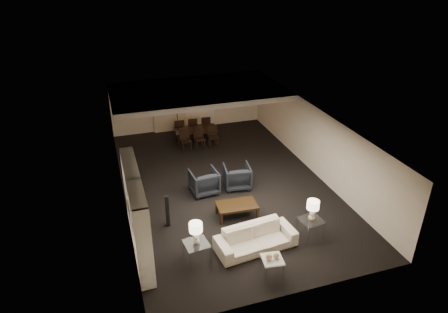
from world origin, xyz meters
name	(u,v)px	position (x,y,z in m)	size (l,w,h in m)	color
floor	(224,184)	(0.00, 0.00, 0.00)	(11.00, 11.00, 0.00)	black
ceiling	(224,119)	(0.00, 0.00, 2.50)	(7.00, 11.00, 0.02)	silver
wall_back	(188,103)	(0.00, 5.50, 1.25)	(7.00, 0.02, 2.50)	beige
wall_front	(297,254)	(0.00, -5.50, 1.25)	(7.00, 0.02, 2.50)	beige
wall_left	(121,167)	(-3.50, 0.00, 1.25)	(0.02, 11.00, 2.50)	beige
wall_right	(314,140)	(3.50, 0.00, 1.25)	(0.02, 11.00, 2.50)	beige
ceiling_soffit	(198,91)	(0.00, 3.50, 2.40)	(7.00, 4.00, 0.20)	silver
curtains	(169,106)	(-0.90, 5.42, 1.20)	(1.50, 0.12, 2.40)	beige
door	(203,106)	(0.70, 5.47, 1.05)	(0.90, 0.05, 2.10)	silver
painting	(231,93)	(2.10, 5.46, 1.55)	(0.95, 0.04, 0.65)	#142D38
media_unit	(137,212)	(-3.31, -2.60, 1.18)	(0.38, 3.40, 2.35)	white
pendant_light	(205,102)	(0.30, 3.50, 1.92)	(0.52, 0.52, 0.24)	#D8591E
sofa	(256,238)	(-0.23, -3.63, 0.33)	(2.26, 0.88, 0.66)	beige
coffee_table	(237,210)	(-0.23, -2.03, 0.22)	(1.24, 0.72, 0.45)	black
armchair_left	(204,182)	(-0.83, -0.33, 0.42)	(0.90, 0.93, 0.84)	black
armchair_right	(237,176)	(0.37, -0.33, 0.42)	(0.90, 0.93, 0.84)	black
side_table_left	(197,252)	(-1.93, -3.63, 0.29)	(0.62, 0.62, 0.58)	white
side_table_right	(310,228)	(1.47, -3.63, 0.29)	(0.62, 0.62, 0.58)	white
table_lamp_left	(196,233)	(-1.93, -3.63, 0.90)	(0.35, 0.35, 0.64)	white
table_lamp_right	(312,211)	(1.47, -3.63, 0.90)	(0.35, 0.35, 0.64)	beige
marble_table	(272,267)	(-0.23, -4.73, 0.26)	(0.52, 0.52, 0.52)	silver
gold_gourd_a	(269,257)	(-0.33, -4.73, 0.60)	(0.17, 0.17, 0.17)	tan
gold_gourd_b	(276,256)	(-0.13, -4.73, 0.59)	(0.14, 0.14, 0.14)	tan
television	(135,199)	(-3.28, -1.79, 1.09)	(0.15, 1.18, 0.68)	black
vase_blue	(142,239)	(-3.31, -3.76, 1.15)	(0.17, 0.17, 0.18)	#272DAA
vase_amber	(138,213)	(-3.31, -3.35, 1.65)	(0.18, 0.18, 0.19)	#AD6E39
floor_speaker	(167,211)	(-2.38, -1.86, 0.53)	(0.12, 0.12, 1.05)	black
dining_table	(196,136)	(-0.08, 3.79, 0.31)	(1.77, 0.99, 0.62)	black
chair_nl	(186,140)	(-0.68, 3.14, 0.46)	(0.43, 0.43, 0.92)	black
chair_nm	(200,138)	(-0.08, 3.14, 0.46)	(0.43, 0.43, 0.92)	black
chair_nr	(213,137)	(0.52, 3.14, 0.46)	(0.43, 0.43, 0.92)	black
chair_fl	(179,129)	(-0.68, 4.44, 0.46)	(0.43, 0.43, 0.92)	black
chair_fm	(192,127)	(-0.08, 4.44, 0.46)	(0.43, 0.43, 0.92)	black
chair_fr	(205,125)	(0.52, 4.44, 0.46)	(0.43, 0.43, 0.92)	black
floor_lamp	(177,114)	(-0.59, 5.19, 0.89)	(0.26, 0.26, 1.79)	black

